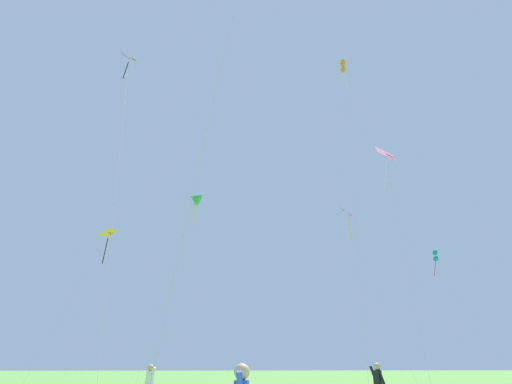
# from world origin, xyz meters

# --- Properties ---
(kite_black_large) EXTENTS (2.77, 9.25, 21.18)m
(kite_black_large) POSITION_xyz_m (-7.07, 22.20, 19.19)
(kite_black_large) COLOR black
(kite_black_large) RESTS_ON ground_plane
(kite_yellow_diamond) EXTENTS (4.10, 6.45, 12.89)m
(kite_yellow_diamond) POSITION_xyz_m (-10.61, 35.83, 11.57)
(kite_yellow_diamond) COLOR yellow
(kite_yellow_diamond) RESTS_ON ground_plane
(kite_green_small) EXTENTS (3.58, 12.05, 18.73)m
(kite_green_small) POSITION_xyz_m (-3.79, 42.70, 17.91)
(kite_green_small) COLOR green
(kite_green_small) RESTS_ON ground_plane
(kite_teal_box) EXTENTS (3.88, 5.32, 12.44)m
(kite_teal_box) POSITION_xyz_m (20.21, 40.91, 11.70)
(kite_teal_box) COLOR teal
(kite_teal_box) RESTS_ON ground_plane
(kite_purple_streamer) EXTENTS (3.72, 8.04, 17.06)m
(kite_purple_streamer) POSITION_xyz_m (11.95, 41.67, 15.63)
(kite_purple_streamer) COLOR purple
(kite_purple_streamer) RESTS_ON ground_plane
(kite_pink_low) EXTENTS (4.07, 12.10, 18.12)m
(kite_pink_low) POSITION_xyz_m (11.67, 29.01, 16.41)
(kite_pink_low) COLOR pink
(kite_pink_low) RESTS_ON ground_plane
(kite_orange_box) EXTENTS (2.65, 8.93, 27.67)m
(kite_orange_box) POSITION_xyz_m (9.60, 31.67, 26.54)
(kite_orange_box) COLOR orange
(kite_orange_box) RESTS_ON ground_plane
(person_foreground_watcher) EXTENTS (0.48, 0.43, 1.74)m
(person_foreground_watcher) POSITION_xyz_m (-3.31, 14.87, 1.05)
(person_foreground_watcher) COLOR #665B4C
(person_foreground_watcher) RESTS_ON ground_plane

